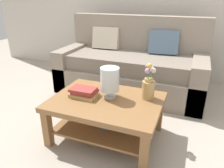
# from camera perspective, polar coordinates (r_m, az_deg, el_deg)

# --- Properties ---
(ground_plane) EXTENTS (10.00, 10.00, 0.00)m
(ground_plane) POSITION_cam_1_polar(r_m,az_deg,el_deg) (2.53, 1.33, -9.14)
(ground_plane) COLOR #ADA393
(couch) EXTENTS (2.05, 0.90, 1.06)m
(couch) POSITION_cam_1_polar(r_m,az_deg,el_deg) (3.15, 5.17, 4.67)
(couch) COLOR gray
(couch) RESTS_ON ground
(coffee_table) EXTENTS (1.03, 0.75, 0.42)m
(coffee_table) POSITION_cam_1_polar(r_m,az_deg,el_deg) (2.08, -1.33, -7.08)
(coffee_table) COLOR olive
(coffee_table) RESTS_ON ground
(book_stack_main) EXTENTS (0.27, 0.19, 0.09)m
(book_stack_main) POSITION_cam_1_polar(r_m,az_deg,el_deg) (2.08, -7.47, -2.28)
(book_stack_main) COLOR tan
(book_stack_main) RESTS_ON coffee_table
(glass_hurricane_vase) EXTENTS (0.18, 0.18, 0.30)m
(glass_hurricane_vase) POSITION_cam_1_polar(r_m,az_deg,el_deg) (2.00, -0.60, 1.08)
(glass_hurricane_vase) COLOR silver
(glass_hurricane_vase) RESTS_ON coffee_table
(flower_pitcher) EXTENTS (0.12, 0.12, 0.36)m
(flower_pitcher) POSITION_cam_1_polar(r_m,az_deg,el_deg) (2.03, 9.70, -0.44)
(flower_pitcher) COLOR tan
(flower_pitcher) RESTS_ON coffee_table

